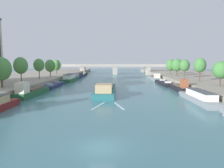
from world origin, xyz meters
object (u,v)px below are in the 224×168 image
Objects in this scene: barge_midriver at (106,90)px; moored_boat_left_lone at (70,78)px; moored_boat_left_downstream at (55,85)px; tree_left_third at (50,66)px; moored_boat_right_end at (199,97)px; tree_right_second at (185,65)px; moored_boat_right_midway at (155,78)px; tree_right_distant at (221,70)px; moored_boat_left_end at (84,74)px; tree_left_distant at (56,65)px; tree_left_by_lamp at (39,65)px; tree_left_second at (21,66)px; tree_right_by_lamp at (171,65)px; moored_boat_right_gap_after at (180,87)px; bridge_far at (115,68)px; moored_boat_left_gap_after at (79,76)px; tree_right_nearest at (200,65)px; tree_right_third at (177,65)px; moored_boat_left_second at (31,92)px; moored_boat_right_second at (164,83)px; tree_left_nearest at (1,69)px.

barge_midriver reaches higher than moored_boat_left_lone.
moored_boat_left_downstream is 17.60m from tree_left_third.
moored_boat_right_end is 2.37× the size of tree_right_second.
tree_left_third is at bearing -168.15° from moored_boat_right_midway.
moored_boat_left_end is at bearing 123.95° from tree_right_distant.
tree_left_by_lamp is at bearing -87.75° from tree_left_distant.
tree_left_second is at bearing -138.50° from moored_boat_left_downstream.
tree_left_second is (-42.36, 16.22, 5.66)m from moored_boat_right_end.
tree_right_distant is 44.21m from tree_right_by_lamp.
tree_left_second is 1.08× the size of tree_right_second.
moored_boat_right_gap_after reaches higher than barge_midriver.
bridge_far is (25.23, 33.58, -2.20)m from tree_left_distant.
moored_boat_left_gap_after is at bearing 108.34° from barge_midriver.
tree_left_distant is (-8.12, -8.63, 5.11)m from moored_boat_left_gap_after.
moored_boat_left_end is 0.22× the size of bridge_far.
moored_boat_right_gap_after is at bearing -75.50° from bridge_far.
tree_left_by_lamp is at bearing 160.71° from tree_right_distant.
tree_right_nearest is 23.47m from tree_right_third.
moored_boat_left_second is at bearing -90.29° from moored_boat_left_end.
tree_right_third is at bearing 6.25° from tree_left_third.
tree_right_by_lamp reaches higher than moored_boat_left_second.
moored_boat_left_second reaches higher than moored_boat_right_midway.
moored_boat_left_lone is at bearing 130.83° from moored_boat_right_end.
tree_right_distant is at bearing -29.56° from tree_left_third.
moored_boat_left_second reaches higher than moored_boat_right_gap_after.
moored_boat_left_lone is 2.62× the size of tree_left_third.
tree_right_third reaches higher than tree_right_distant.
tree_left_distant is 1.11× the size of tree_right_distant.
moored_boat_left_gap_after is 2.62× the size of tree_right_distant.
tree_right_third is at bearing 60.32° from moored_boat_right_second.
moored_boat_right_second is at bearing -71.99° from bridge_far.
tree_right_second reaches higher than moored_boat_left_second.
moored_boat_right_gap_after is 0.18× the size of bridge_far.
tree_left_third is (0.29, 32.12, -0.03)m from tree_left_nearest.
tree_right_distant reaches higher than moored_boat_left_gap_after.
bridge_far is (17.20, 42.72, 2.71)m from moored_boat_left_lone.
moored_boat_right_gap_after is (34.88, -43.74, 0.03)m from moored_boat_left_gap_after.
bridge_far is (24.64, 76.62, -2.20)m from tree_left_nearest.
moored_boat_left_end is at bearing 120.39° from moored_boat_right_gap_after.
tree_right_by_lamp is at bearing -5.12° from moored_boat_left_gap_after.
tree_right_third is at bearing 89.36° from tree_right_nearest.
tree_left_nearest is (-41.97, -23.30, 5.56)m from moored_boat_right_second.
tree_left_second is at bearing -163.01° from moored_boat_right_second.
moored_boat_left_gap_after is 44.62m from moored_boat_right_second.
tree_right_third is at bearing 86.68° from tree_right_second.
moored_boat_left_lone is at bearing 144.90° from tree_right_distant.
moored_boat_left_lone is at bearing -168.60° from moored_boat_right_midway.
tree_left_third is at bearing 173.12° from tree_right_second.
tree_right_nearest is (7.96, -26.73, 5.78)m from moored_boat_right_midway.
moored_boat_right_end is at bearing -49.17° from moored_boat_left_lone.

